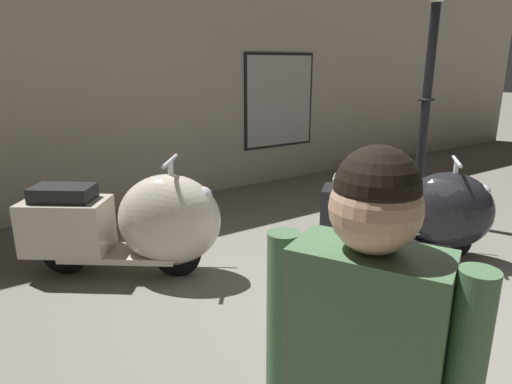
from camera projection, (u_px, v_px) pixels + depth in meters
The scene contains 5 objects.
ground_plane at pixel (399, 309), 3.71m from camera, with size 60.00×60.00×0.00m, color slate.
showroom_back_wall at pixel (178, 72), 6.45m from camera, with size 18.00×0.24×3.69m.
scooter_0 at pixel (138, 223), 4.20m from camera, with size 1.80×1.55×1.14m.
scooter_1 at pixel (418, 212), 4.65m from camera, with size 1.48×1.63×1.05m.
lamppost at pixel (426, 104), 5.51m from camera, with size 0.28×0.28×2.89m.
Camera 1 is at (-2.85, -2.04, 1.96)m, focal length 31.43 mm.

